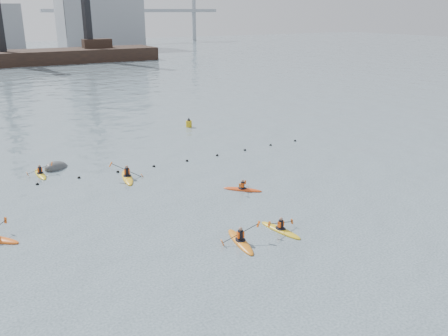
{
  "coord_description": "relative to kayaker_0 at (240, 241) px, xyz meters",
  "views": [
    {
      "loc": [
        -12.66,
        -12.35,
        12.17
      ],
      "look_at": [
        1.55,
        11.87,
        2.8
      ],
      "focal_mm": 38.0,
      "sensor_mm": 36.0,
      "label": 1
    }
  ],
  "objects": [
    {
      "name": "ground",
      "position": [
        0.01,
        -7.43,
        -0.1
      ],
      "size": [
        400.0,
        400.0,
        0.0
      ],
      "primitive_type": "plane",
      "color": "#35454D",
      "rests_on": "ground"
    },
    {
      "name": "float_line",
      "position": [
        -0.49,
        15.11,
        -0.07
      ],
      "size": [
        33.24,
        0.73,
        0.24
      ],
      "color": "black",
      "rests_on": "ground"
    },
    {
      "name": "barge_pier",
      "position": [
        -0.22,
        102.57,
        1.79
      ],
      "size": [
        72.0,
        19.3,
        29.5
      ],
      "color": "black",
      "rests_on": "ground"
    },
    {
      "name": "kayaker_0",
      "position": [
        0.0,
        0.0,
        0.0
      ],
      "size": [
        2.28,
        3.39,
        1.25
      ],
      "rotation": [
        0.0,
        0.0,
        -0.17
      ],
      "color": "#C66912",
      "rests_on": "ground"
    },
    {
      "name": "kayaker_1",
      "position": [
        2.79,
        0.04,
        -0.01
      ],
      "size": [
        2.05,
        3.1,
        1.01
      ],
      "rotation": [
        0.0,
        0.0,
        0.18
      ],
      "color": "gold",
      "rests_on": "ground"
    },
    {
      "name": "kayaker_3",
      "position": [
        -1.8,
        13.3,
        0.01
      ],
      "size": [
        2.54,
        3.71,
        1.55
      ],
      "rotation": [
        0.0,
        0.0,
        -0.22
      ],
      "color": "gold",
      "rests_on": "ground"
    },
    {
      "name": "kayaker_4",
      "position": [
        4.41,
        6.7,
        -0.02
      ],
      "size": [
        2.39,
        2.4,
        0.95
      ],
      "rotation": [
        0.0,
        0.0,
        3.93
      ],
      "color": "#C33D12",
      "rests_on": "ground"
    },
    {
      "name": "kayaker_5",
      "position": [
        -7.39,
        17.44,
        -0.01
      ],
      "size": [
        2.0,
        2.95,
        1.03
      ],
      "rotation": [
        0.0,
        0.0,
        0.04
      ],
      "color": "gold",
      "rests_on": "ground"
    },
    {
      "name": "mooring_buoy",
      "position": [
        -5.94,
        18.54,
        -0.1
      ],
      "size": [
        2.79,
        2.53,
        1.59
      ],
      "primitive_type": "ellipsoid",
      "rotation": [
        0.0,
        0.21,
        0.62
      ],
      "color": "#393B3E",
      "rests_on": "ground"
    },
    {
      "name": "nav_buoy",
      "position": [
        9.67,
        25.89,
        0.26
      ],
      "size": [
        0.65,
        0.65,
        1.19
      ],
      "color": "gold",
      "rests_on": "ground"
    }
  ]
}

